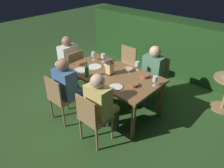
{
  "coord_description": "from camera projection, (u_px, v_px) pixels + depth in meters",
  "views": [
    {
      "loc": [
        2.29,
        -2.53,
        2.52
      ],
      "look_at": [
        0.0,
        0.0,
        0.52
      ],
      "focal_mm": 34.4,
      "sensor_mm": 36.0,
      "label": 1
    }
  ],
  "objects": [
    {
      "name": "chair_side_left_b",
      "position": [
        92.0,
        117.0,
        3.19
      ],
      "size": [
        0.42,
        0.4,
        0.87
      ],
      "color": "#937047",
      "rests_on": "ground"
    },
    {
      "name": "plate_b",
      "position": [
        109.0,
        65.0,
        4.13
      ],
      "size": [
        0.2,
        0.2,
        0.01
      ],
      "primitive_type": "cylinder",
      "color": "white",
      "rests_on": "dining_table"
    },
    {
      "name": "plate_a",
      "position": [
        116.0,
        87.0,
        3.42
      ],
      "size": [
        0.22,
        0.22,
        0.01
      ],
      "primitive_type": "cylinder",
      "color": "silver",
      "rests_on": "dining_table"
    },
    {
      "name": "chair_head_near",
      "position": [
        73.0,
        68.0,
        4.63
      ],
      "size": [
        0.4,
        0.42,
        0.87
      ],
      "color": "#937047",
      "rests_on": "ground"
    },
    {
      "name": "person_in_mustard",
      "position": [
        101.0,
        103.0,
        3.24
      ],
      "size": [
        0.38,
        0.47,
        1.15
      ],
      "color": "tan",
      "rests_on": "ground"
    },
    {
      "name": "lantern_centerpiece",
      "position": [
        110.0,
        66.0,
        3.76
      ],
      "size": [
        0.15,
        0.15,
        0.27
      ],
      "color": "black",
      "rests_on": "dining_table"
    },
    {
      "name": "dining_table",
      "position": [
        112.0,
        76.0,
        3.88
      ],
      "size": [
        1.77,
        0.97,
        0.74
      ],
      "color": "brown",
      "rests_on": "ground"
    },
    {
      "name": "ground_plane",
      "position": [
        112.0,
        107.0,
        4.22
      ],
      "size": [
        16.0,
        16.0,
        0.0
      ],
      "primitive_type": "plane",
      "color": "#2D5123"
    },
    {
      "name": "person_in_blue",
      "position": [
        69.0,
        85.0,
        3.7
      ],
      "size": [
        0.38,
        0.47,
        1.15
      ],
      "color": "#426699",
      "rests_on": "ground"
    },
    {
      "name": "green_bottle_on_table",
      "position": [
        87.0,
        71.0,
        3.69
      ],
      "size": [
        0.07,
        0.07,
        0.29
      ],
      "color": "#1E5B2D",
      "rests_on": "dining_table"
    },
    {
      "name": "hedge_backdrop",
      "position": [
        173.0,
        46.0,
        5.34
      ],
      "size": [
        4.81,
        0.67,
        1.29
      ],
      "primitive_type": "cube",
      "color": "#1E4219",
      "rests_on": "ground"
    },
    {
      "name": "wine_glass_d",
      "position": [
        93.0,
        55.0,
        4.3
      ],
      "size": [
        0.08,
        0.08,
        0.17
      ],
      "color": "silver",
      "rests_on": "dining_table"
    },
    {
      "name": "bowl_olives",
      "position": [
        134.0,
        85.0,
        3.45
      ],
      "size": [
        0.14,
        0.14,
        0.05
      ],
      "color": "#9E5138",
      "rests_on": "dining_table"
    },
    {
      "name": "plate_c",
      "position": [
        95.0,
        67.0,
        4.07
      ],
      "size": [
        0.25,
        0.25,
        0.01
      ],
      "primitive_type": "cylinder",
      "color": "white",
      "rests_on": "dining_table"
    },
    {
      "name": "person_in_cream",
      "position": [
        67.0,
        59.0,
        4.67
      ],
      "size": [
        0.48,
        0.38,
        1.15
      ],
      "color": "white",
      "rests_on": "ground"
    },
    {
      "name": "wine_glass_c",
      "position": [
        155.0,
        79.0,
        3.42
      ],
      "size": [
        0.08,
        0.08,
        0.17
      ],
      "color": "silver",
      "rests_on": "dining_table"
    },
    {
      "name": "chair_side_left_a",
      "position": [
        60.0,
        97.0,
        3.65
      ],
      "size": [
        0.42,
        0.4,
        0.87
      ],
      "color": "#937047",
      "rests_on": "ground"
    },
    {
      "name": "wine_glass_b",
      "position": [
        137.0,
        64.0,
        3.9
      ],
      "size": [
        0.08,
        0.08,
        0.17
      ],
      "color": "silver",
      "rests_on": "dining_table"
    },
    {
      "name": "bowl_bread",
      "position": [
        128.0,
        69.0,
        3.92
      ],
      "size": [
        0.16,
        0.16,
        0.05
      ],
      "color": "#BCAD8E",
      "rests_on": "dining_table"
    },
    {
      "name": "wine_glass_a",
      "position": [
        103.0,
        56.0,
        4.22
      ],
      "size": [
        0.08,
        0.08,
        0.17
      ],
      "color": "silver",
      "rests_on": "dining_table"
    },
    {
      "name": "bowl_salad",
      "position": [
        145.0,
        76.0,
        3.7
      ],
      "size": [
        0.14,
        0.14,
        0.05
      ],
      "color": "#9E5138",
      "rests_on": "dining_table"
    },
    {
      "name": "bowl_dip",
      "position": [
        80.0,
        63.0,
        4.15
      ],
      "size": [
        0.14,
        0.14,
        0.06
      ],
      "color": "#9E5138",
      "rests_on": "dining_table"
    },
    {
      "name": "chair_side_right_a",
      "position": [
        125.0,
        64.0,
        4.77
      ],
      "size": [
        0.42,
        0.4,
        0.87
      ],
      "color": "#937047",
      "rests_on": "ground"
    },
    {
      "name": "chair_side_right_b",
      "position": [
        156.0,
        76.0,
        4.31
      ],
      "size": [
        0.42,
        0.4,
        0.87
      ],
      "color": "#937047",
      "rests_on": "ground"
    },
    {
      "name": "plate_d",
      "position": [
        80.0,
        70.0,
        3.93
      ],
      "size": [
        0.24,
        0.24,
        0.01
      ],
      "primitive_type": "cylinder",
      "color": "silver",
      "rests_on": "dining_table"
    },
    {
      "name": "person_in_green",
      "position": [
        151.0,
        72.0,
        4.1
      ],
      "size": [
        0.38,
        0.47,
        1.15
      ],
      "color": "#4C7A5B",
      "rests_on": "ground"
    }
  ]
}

